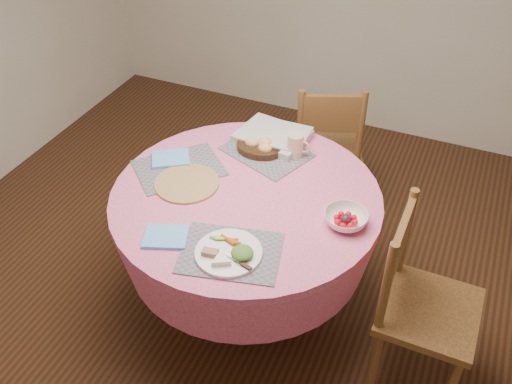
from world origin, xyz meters
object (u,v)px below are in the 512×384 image
Objects in this scene: dining_table at (246,226)px; latte_mug at (296,145)px; chair_back at (326,144)px; fruit_bowl at (346,219)px; bread_bowl at (259,147)px; dinner_plate at (229,253)px; chair_right at (419,301)px; wicker_trivet at (187,183)px.

latte_mug is at bearing 74.98° from dining_table.
latte_mug is (0.00, -0.57, 0.35)m from chair_back.
chair_back is (0.10, 0.94, -0.09)m from dining_table.
bread_bowl is at bearing 147.55° from fruit_bowl.
chair_back is at bearing 90.13° from dinner_plate.
fruit_bowl is (0.37, -0.39, -0.04)m from latte_mug.
chair_back is (-0.74, 1.01, -0.01)m from chair_right.
dining_table is 0.45m from dinner_plate.
chair_back reaches higher than bread_bowl.
chair_right is 1.05m from bread_bowl.
dinner_plate is (0.00, -1.33, 0.30)m from chair_back.
wicker_trivet is at bearing -177.97° from fruit_bowl.
fruit_bowl is (0.37, -0.96, 0.31)m from chair_back.
chair_back is 3.30× the size of dinner_plate.
dining_table is 0.85m from chair_right.
chair_right is 1.03× the size of chair_back.
fruit_bowl is at bearing 2.03° from wicker_trivet.
chair_back is at bearing 90.13° from latte_mug.
dinner_plate is at bearing -41.94° from wicker_trivet.
bread_bowl is (-0.08, 0.33, 0.23)m from dining_table.
chair_back is 1.07m from fruit_bowl.
wicker_trivet is at bearing -171.71° from dining_table.
dinner_plate is (0.10, -0.39, 0.22)m from dining_table.
dinner_plate reaches higher than dining_table.
dinner_plate is 1.34× the size of fruit_bowl.
latte_mug is at bearing 68.39° from chair_back.
latte_mug is (0.10, 0.37, 0.26)m from dining_table.
latte_mug is 0.58× the size of fruit_bowl.
chair_back is 2.98× the size of wicker_trivet.
wicker_trivet is at bearing -118.66° from bread_bowl.
fruit_bowl is at bearing -46.33° from latte_mug.
dining_table is 1.35× the size of chair_right.
chair_back is at bearing 37.19° from chair_right.
bread_bowl is (-0.18, 0.72, 0.01)m from dinner_plate.
dinner_plate is at bearing -134.83° from fruit_bowl.
dining_table is 6.11× the size of fruit_bowl.
latte_mug is (-0.74, 0.44, 0.33)m from chair_right.
bread_bowl reaches higher than dining_table.
chair_back is 1.36m from dinner_plate.
chair_right is 7.87× the size of latte_mug.
dining_table is at bearing -77.09° from bread_bowl.
latte_mug is at bearing 60.17° from chair_right.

